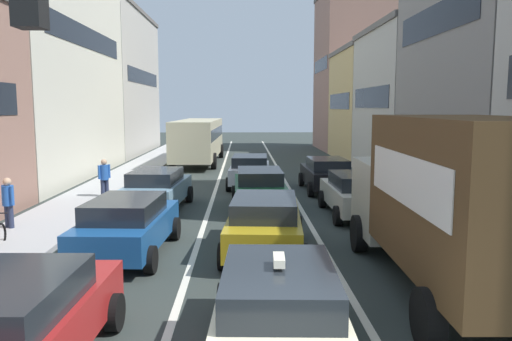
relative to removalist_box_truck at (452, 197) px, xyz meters
The scene contains 18 objects.
sidewalk_left 18.58m from the removalist_box_truck, 124.22° to the left, with size 2.60×64.00×0.14m, color #AEAEAE.
lane_stripe_left 16.33m from the removalist_box_truck, 109.44° to the left, with size 0.16×60.00×0.01m, color silver.
lane_stripe_right 15.54m from the removalist_box_truck, 97.44° to the left, with size 0.16×60.00×0.01m, color silver.
building_row_left 24.93m from the removalist_box_truck, 129.55° to the left, with size 7.20×43.90×13.62m.
building_row_right 19.59m from the removalist_box_truck, 71.24° to the left, with size 7.20×43.90×13.75m.
removalist_box_truck is the anchor object (origin of this frame).
taxi_centre_lane_front 4.65m from the removalist_box_truck, 143.71° to the right, with size 2.20×4.37×1.66m.
sedan_left_lane_front 7.98m from the removalist_box_truck, 157.22° to the right, with size 2.16×4.35×1.49m.
sedan_centre_lane_second 4.78m from the removalist_box_truck, 140.85° to the left, with size 2.30×4.41×1.49m.
wagon_left_lane_second 7.72m from the removalist_box_truck, 158.17° to the left, with size 2.26×4.40×1.49m.
hatchback_centre_lane_third 9.36m from the removalist_box_truck, 112.38° to the left, with size 2.11×4.33×1.49m.
sedan_left_lane_third 11.27m from the removalist_box_truck, 130.62° to the left, with size 2.30×4.41×1.49m.
coupe_centre_lane_fourth 14.40m from the removalist_box_truck, 105.38° to the left, with size 2.22×4.38×1.49m.
sedan_right_lane_behind_truck 7.40m from the removalist_box_truck, 91.79° to the left, with size 2.10×4.32×1.49m.
wagon_right_lane_far 12.52m from the removalist_box_truck, 91.83° to the left, with size 2.12×4.33×1.49m.
bus_mid_queue_primary 24.86m from the removalist_box_truck, 106.60° to the left, with size 2.97×10.55×2.90m.
pedestrian_near_kerb 12.42m from the removalist_box_truck, 154.71° to the left, with size 0.46×0.35×1.66m.
pedestrian_mid_sidewalk 14.47m from the removalist_box_truck, 132.64° to the left, with size 0.42×0.40×1.66m.
Camera 1 is at (-0.44, -4.97, 3.75)m, focal length 35.16 mm.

